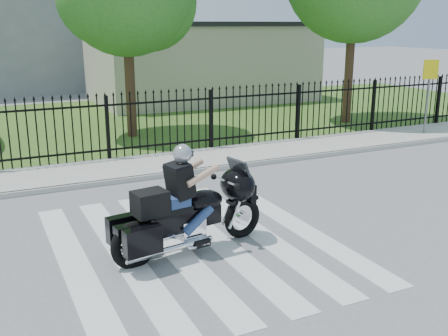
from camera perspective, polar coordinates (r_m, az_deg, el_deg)
name	(u,v)px	position (r m, az deg, el deg)	size (l,w,h in m)	color
ground	(195,244)	(9.00, -3.14, -8.23)	(120.00, 120.00, 0.00)	slate
crosswalk	(195,243)	(9.00, -3.14, -8.19)	(5.00, 5.50, 0.01)	silver
sidewalk	(119,169)	(13.49, -11.34, -0.13)	(40.00, 2.00, 0.12)	#ADAAA3
curb	(130,179)	(12.56, -10.18, -1.24)	(40.00, 0.12, 0.12)	#ADAAA3
grass_strip	(70,125)	(20.20, -16.39, 4.54)	(40.00, 12.00, 0.02)	#31561D
iron_fence	(108,130)	(14.25, -12.54, 4.11)	(26.00, 0.04, 1.80)	black
building_low	(201,64)	(25.78, -2.50, 11.29)	(10.00, 6.00, 3.50)	#B4AD96
building_low_roof	(201,24)	(25.71, -2.55, 15.40)	(10.20, 6.20, 0.20)	black
motorcycle_rider	(187,208)	(8.44, -4.08, -4.36)	(2.79, 1.17, 1.85)	black
traffic_sign	(430,81)	(18.45, 21.47, 8.81)	(0.51, 0.18, 2.38)	slate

